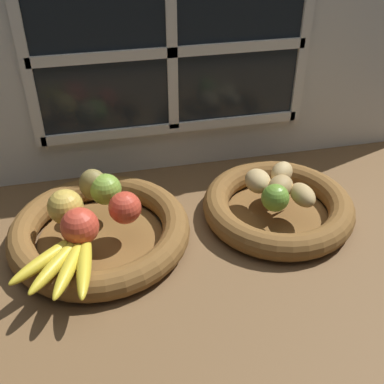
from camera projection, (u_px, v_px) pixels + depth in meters
The scene contains 16 objects.
ground_plane at pixel (199, 239), 103.15cm from camera, with size 140.00×90.00×3.00cm, color brown.
back_wall at pixel (170, 62), 110.07cm from camera, with size 140.00×4.60×55.00cm.
fruit_bowl_left at pixel (100, 231), 98.78cm from camera, with size 37.83×37.83×5.77cm.
fruit_bowl_right at pixel (278, 207), 105.86cm from camera, with size 33.75×33.75×5.77cm.
apple_golden_left at pixel (65, 207), 94.69cm from camera, with size 7.24×7.24×7.24cm, color gold.
apple_red_front at pixel (80, 226), 89.47cm from camera, with size 7.37×7.37×7.37cm, color #CC422D.
apple_green_back at pixel (106, 189), 100.18cm from camera, with size 6.74×6.74×6.74cm, color #7AA338.
apple_red_right at pixel (125, 208), 94.90cm from camera, with size 6.69×6.69×6.69cm, color #CC422D.
pear_brown at pixel (93, 185), 101.21cm from camera, with size 6.12×5.53×7.21cm, color olive.
banana_bunch_front at pixel (67, 260), 85.38cm from camera, with size 15.76×19.11×2.61cm.
potato_large at pixel (280, 187), 102.72cm from camera, with size 6.62×5.22×4.82cm, color #A38451.
potato_oblong at pixel (258, 181), 104.52cm from camera, with size 7.02×5.62×4.82cm, color tan.
potato_back at pixel (282, 173), 107.08cm from camera, with size 6.54×4.55×4.96cm, color tan.
potato_small at pixel (303, 195), 100.62cm from camera, with size 7.29×4.62×4.27cm, color tan.
lime_near at pixel (275, 198), 98.36cm from camera, with size 5.90×5.90×5.90cm, color olive.
chili_pepper at pixel (287, 190), 104.01cm from camera, with size 2.08×2.08×10.02cm, color red.
Camera 1 is at (-18.61, -76.30, 66.18)cm, focal length 44.15 mm.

